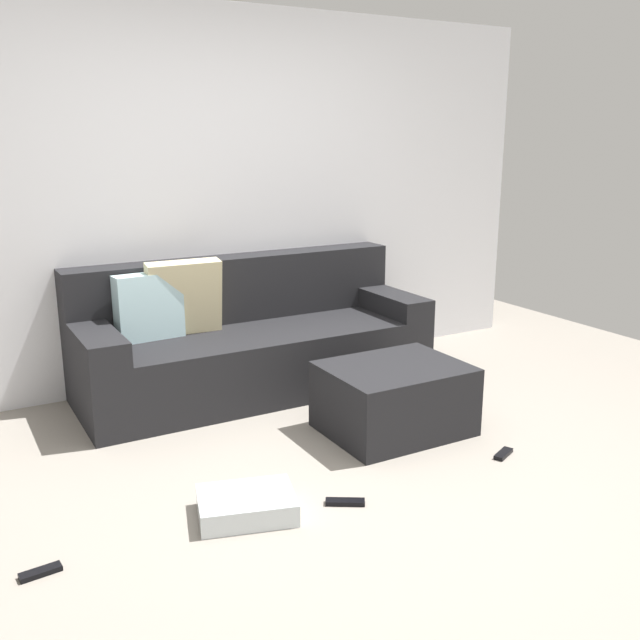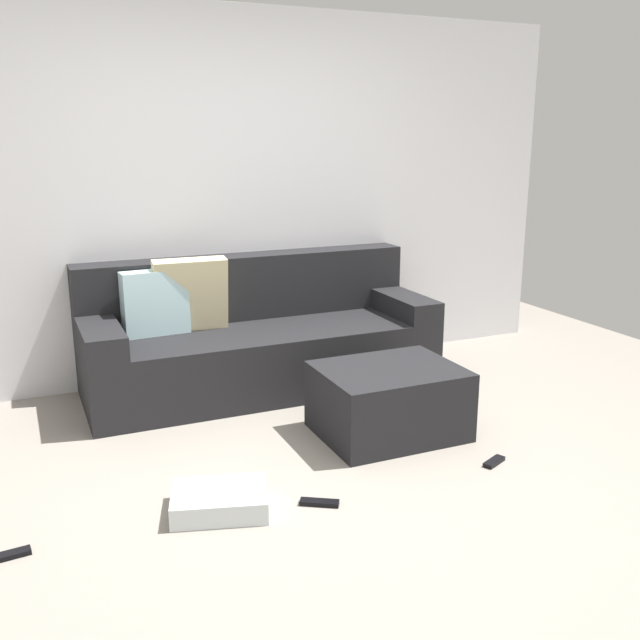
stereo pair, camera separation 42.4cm
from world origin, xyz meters
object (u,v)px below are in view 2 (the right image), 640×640
ottoman (388,401)px  storage_bin (219,501)px  remote_under_side_table (10,555)px  couch_sectional (255,338)px  remote_by_storage_bin (319,503)px  remote_near_ottoman (494,462)px

ottoman → storage_bin: 1.25m
storage_bin → remote_under_side_table: storage_bin is taller
couch_sectional → storage_bin: (-0.71, -1.56, -0.29)m
remote_by_storage_bin → remote_under_side_table: (-1.34, 0.12, 0.00)m
couch_sectional → remote_near_ottoman: (0.76, -1.67, -0.33)m
remote_near_ottoman → remote_under_side_table: same height
remote_under_side_table → remote_by_storage_bin: bearing=-10.7°
couch_sectional → remote_under_side_table: bearing=-135.6°
couch_sectional → remote_by_storage_bin: 1.75m
couch_sectional → remote_by_storage_bin: size_ratio=12.66×
storage_bin → remote_under_side_table: bearing=-179.2°
remote_by_storage_bin → storage_bin: bearing=-165.3°
couch_sectional → remote_under_side_table: size_ratio=14.56×
couch_sectional → storage_bin: size_ratio=5.38×
storage_bin → remote_under_side_table: (-0.90, -0.01, -0.04)m
couch_sectional → ottoman: bearing=-68.2°
ottoman → storage_bin: ottoman is taller
remote_by_storage_bin → couch_sectional: bearing=112.5°
remote_under_side_table → couch_sectional: bearing=38.9°
storage_bin → remote_near_ottoman: bearing=-4.4°
couch_sectional → remote_by_storage_bin: (-0.26, -1.70, -0.33)m
ottoman → remote_by_storage_bin: (-0.70, -0.60, -0.19)m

